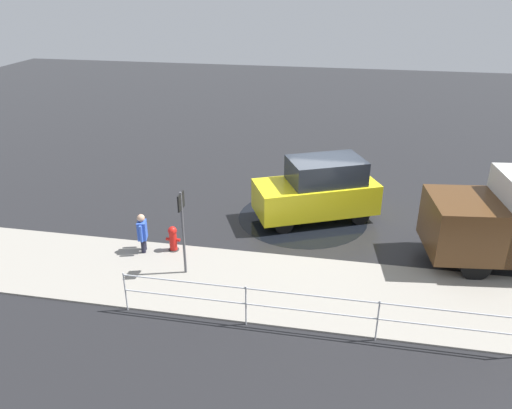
{
  "coord_description": "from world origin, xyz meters",
  "views": [
    {
      "loc": [
        -0.63,
        14.97,
        7.37
      ],
      "look_at": [
        2.0,
        1.18,
        0.9
      ],
      "focal_mm": 35.0,
      "sensor_mm": 36.0,
      "label": 1
    }
  ],
  "objects": [
    {
      "name": "ground_plane",
      "position": [
        0.0,
        0.0,
        0.0
      ],
      "size": [
        60.0,
        60.0,
        0.0
      ],
      "primitive_type": "plane",
      "color": "black"
    },
    {
      "name": "moving_hatchback",
      "position": [
        0.18,
        -0.05,
        1.03
      ],
      "size": [
        4.25,
        3.18,
        2.06
      ],
      "color": "yellow",
      "rests_on": "ground"
    },
    {
      "name": "metal_railing",
      "position": [
        -0.12,
        5.83,
        0.74
      ],
      "size": [
        8.83,
        0.04,
        1.05
      ],
      "color": "#B7BABF",
      "rests_on": "ground"
    },
    {
      "name": "fire_hydrant",
      "position": [
        4.13,
        2.92,
        0.4
      ],
      "size": [
        0.42,
        0.31,
        0.8
      ],
      "color": "red",
      "rests_on": "ground"
    },
    {
      "name": "pedestrian",
      "position": [
        4.95,
        3.14,
        0.68
      ],
      "size": [
        0.32,
        0.55,
        1.22
      ],
      "color": "blue",
      "rests_on": "ground"
    },
    {
      "name": "kerb_strip",
      "position": [
        0.0,
        4.2,
        0.02
      ],
      "size": [
        24.0,
        3.2,
        0.04
      ],
      "primitive_type": "cube",
      "color": "gray",
      "rests_on": "ground"
    },
    {
      "name": "puddle_patch",
      "position": [
        0.65,
        0.0,
        0.0
      ],
      "size": [
        4.28,
        4.28,
        0.01
      ],
      "primitive_type": "cylinder",
      "color": "black",
      "rests_on": "ground"
    },
    {
      "name": "sign_post",
      "position": [
        3.4,
        4.01,
        1.58
      ],
      "size": [
        0.07,
        0.44,
        2.4
      ],
      "color": "#4C4C51",
      "rests_on": "ground"
    }
  ]
}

